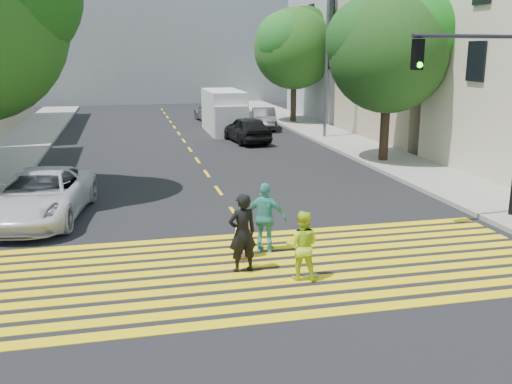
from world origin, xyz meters
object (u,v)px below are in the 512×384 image
object	(u,v)px
pedestrian_man	(242,233)
pedestrian_child	(243,234)
tree_right_near	(391,46)
white_van	(225,113)
tree_right_far	(295,44)
dark_car_parked	(264,119)
pedestrian_extra	(266,218)
dark_car_near	(247,129)
white_sedan	(40,195)
silver_car	(214,112)
traffic_signal	(494,97)
pedestrian_woman	(302,245)

from	to	relation	value
pedestrian_man	pedestrian_child	size ratio (longest dim) A/B	1.51
tree_right_near	white_van	size ratio (longest dim) A/B	1.38
tree_right_far	dark_car_parked	xyz separation A→B (m)	(-2.78, -2.63, -4.65)
tree_right_far	pedestrian_extra	xyz separation A→B (m)	(-8.20, -24.98, -4.44)
tree_right_far	pedestrian_child	world-z (taller)	tree_right_far
dark_car_near	white_van	bearing A→B (deg)	-89.20
pedestrian_child	tree_right_near	bearing A→B (deg)	-150.56
tree_right_near	pedestrian_extra	world-z (taller)	tree_right_near
tree_right_near	pedestrian_child	distance (m)	14.25
pedestrian_man	white_sedan	xyz separation A→B (m)	(-5.00, 5.38, -0.18)
pedestrian_man	silver_car	distance (m)	28.38
pedestrian_child	white_van	xyz separation A→B (m)	(3.31, 21.54, 0.61)
tree_right_near	dark_car_parked	world-z (taller)	tree_right_near
pedestrian_extra	silver_car	xyz separation A→B (m)	(2.91, 26.98, -0.17)
pedestrian_extra	pedestrian_child	bearing A→B (deg)	52.58
traffic_signal	white_sedan	bearing A→B (deg)	160.93
pedestrian_extra	dark_car_near	size ratio (longest dim) A/B	0.42
pedestrian_woman	traffic_signal	xyz separation A→B (m)	(6.44, 2.91, 2.87)
pedestrian_extra	dark_car_parked	bearing A→B (deg)	-78.01
pedestrian_child	white_van	world-z (taller)	white_van
tree_right_far	white_sedan	bearing A→B (deg)	-124.05
dark_car_parked	traffic_signal	xyz separation A→B (m)	(1.36, -21.34, 2.98)
tree_right_near	traffic_signal	world-z (taller)	tree_right_near
tree_right_near	pedestrian_woman	distance (m)	14.87
white_sedan	silver_car	size ratio (longest dim) A/B	1.08
tree_right_far	pedestrian_man	distance (m)	27.99
pedestrian_extra	dark_car_near	bearing A→B (deg)	-74.93
white_van	white_sedan	bearing A→B (deg)	-116.37
pedestrian_woman	dark_car_parked	world-z (taller)	pedestrian_woman
tree_right_far	pedestrian_child	size ratio (longest dim) A/B	6.54
tree_right_near	pedestrian_man	distance (m)	14.89
pedestrian_extra	white_van	xyz separation A→B (m)	(2.68, 21.22, 0.34)
white_sedan	white_van	bearing A→B (deg)	71.94
pedestrian_extra	dark_car_parked	world-z (taller)	pedestrian_extra
dark_car_near	dark_car_parked	bearing A→B (deg)	-120.22
white_van	pedestrian_woman	bearing A→B (deg)	-95.55
tree_right_far	dark_car_parked	size ratio (longest dim) A/B	1.94
tree_right_far	dark_car_parked	bearing A→B (deg)	-136.56
tree_right_near	silver_car	world-z (taller)	tree_right_near
pedestrian_woman	dark_car_near	distance (m)	19.35
pedestrian_man	pedestrian_woman	world-z (taller)	pedestrian_man
white_van	pedestrian_child	bearing A→B (deg)	-98.52
tree_right_near	white_sedan	distance (m)	15.63
dark_car_near	dark_car_parked	distance (m)	5.57
pedestrian_child	traffic_signal	xyz separation A→B (m)	(7.41, 1.33, 3.05)
pedestrian_child	pedestrian_extra	size ratio (longest dim) A/B	0.68
dark_car_parked	pedestrian_man	bearing A→B (deg)	-95.00
pedestrian_woman	white_van	world-z (taller)	white_van
pedestrian_woman	pedestrian_extra	bearing A→B (deg)	-57.94
tree_right_far	dark_car_parked	distance (m)	6.02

